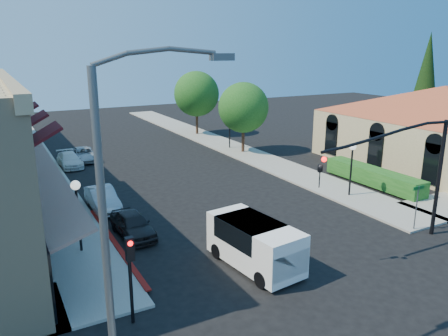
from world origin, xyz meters
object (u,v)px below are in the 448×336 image
white_van (255,242)px  lamppost_left_far (40,142)px  parked_car_b (102,199)px  secondary_signal (130,264)px  lamppost_left_near (77,198)px  street_tree_a (243,108)px  cobra_streetlight (118,223)px  parked_car_d (83,154)px  street_tree_b (196,94)px  conifer_far (426,79)px  signal_mast_arm (412,163)px  lamppost_right_near (352,156)px  street_name_sign (417,201)px  parked_car_a (133,224)px  parked_car_c (70,160)px  lamppost_right_far (230,121)px

white_van → lamppost_left_far: bearing=108.8°
lamppost_left_far → parked_car_b: (2.30, -8.67, -2.07)m
secondary_signal → lamppost_left_near: (-0.50, 6.59, 0.42)m
street_tree_a → cobra_streetlight: (-17.95, -24.00, 1.07)m
cobra_streetlight → parked_car_d: bearing=81.2°
lamppost_left_far → street_tree_b: bearing=30.0°
conifer_far → white_van: size_ratio=2.27×
lamppost_left_far → secondary_signal: bearing=-88.6°
white_van → parked_car_b: 11.24m
signal_mast_arm → lamppost_right_near: 7.15m
street_tree_a → street_tree_b: (0.00, 10.00, 0.35)m
conifer_far → secondary_signal: conifer_far is taller
secondary_signal → street_name_sign: (15.50, 0.79, -0.62)m
conifer_far → street_tree_a: (-19.20, 4.00, -2.17)m
street_tree_b → lamppost_left_near: (-17.30, -24.00, -1.81)m
secondary_signal → lamppost_left_far: lamppost_left_far is taller
lamppost_left_far → parked_car_a: lamppost_left_far is taller
parked_car_b → lamppost_left_far: bearing=104.5°
lamppost_left_far → parked_car_c: lamppost_left_far is taller
signal_mast_arm → white_van: (-7.86, 1.43, -2.89)m
parked_car_b → parked_car_c: (0.00, 11.16, -0.09)m
cobra_streetlight → parked_car_d: 28.72m
lamppost_right_far → cobra_streetlight: bearing=-124.2°
signal_mast_arm → lamppost_right_near: (2.64, 6.50, -1.35)m
signal_mast_arm → parked_car_b: bearing=135.5°
white_van → parked_car_b: bearing=112.0°
cobra_streetlight → white_van: bearing=34.6°
lamppost_left_near → parked_car_c: 16.80m
lamppost_left_near → white_van: lamppost_left_near is taller
street_name_sign → lamppost_left_near: 17.05m
street_tree_b → parked_car_d: bearing=-156.2°
lamppost_left_far → lamppost_right_near: bearing=-39.5°
secondary_signal → parked_car_b: secondary_signal is taller
parked_car_a → parked_car_c: (-0.43, 15.81, -0.07)m
street_tree_b → parked_car_b: street_tree_b is taller
street_name_sign → lamppost_right_far: 21.85m
cobra_streetlight → parked_car_b: cobra_streetlight is taller
parked_car_b → parked_car_c: bearing=89.7°
conifer_far → lamppost_right_near: (-19.50, -10.00, -3.62)m
cobra_streetlight → lamppost_left_near: (0.65, 10.00, -2.53)m
secondary_signal → lamppost_right_far: size_ratio=0.93×
lamppost_left_far → lamppost_left_near: bearing=-90.0°
street_tree_a → parked_car_c: (-15.00, 2.50, -3.62)m
parked_car_b → lamppost_right_far: bearing=35.6°
signal_mast_arm → lamppost_left_near: bearing=155.6°
parked_car_c → street_tree_a: bearing=-11.5°
street_tree_a → lamppost_left_near: size_ratio=1.82×
lamppost_left_far → parked_car_a: bearing=-78.4°
parked_car_b → parked_car_c: size_ratio=1.02×
conifer_far → street_tree_b: size_ratio=1.57×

